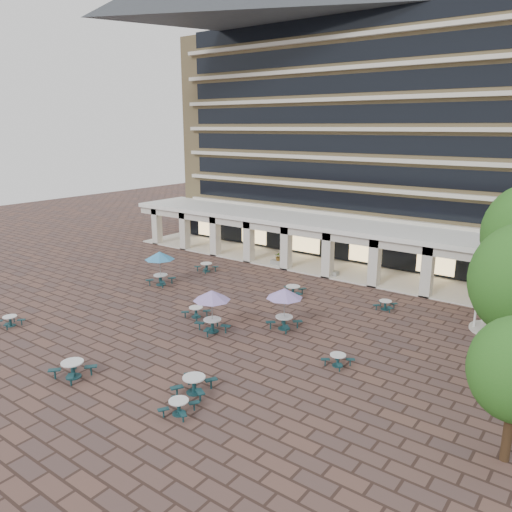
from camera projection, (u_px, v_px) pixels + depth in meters
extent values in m
plane|color=brown|center=(213.00, 314.00, 34.37)|extent=(120.00, 120.00, 0.00)
cube|color=tan|center=(374.00, 142.00, 51.40)|extent=(40.00, 15.00, 22.00)
cube|color=beige|center=(336.00, 214.00, 47.02)|extent=(36.80, 0.50, 0.35)
cube|color=black|center=(338.00, 200.00, 46.87)|extent=(35.20, 0.05, 1.60)
cube|color=beige|center=(338.00, 187.00, 46.36)|extent=(36.80, 0.50, 0.35)
cube|color=black|center=(339.00, 172.00, 46.21)|extent=(35.20, 0.05, 1.60)
cube|color=beige|center=(339.00, 158.00, 45.71)|extent=(36.80, 0.50, 0.35)
cube|color=black|center=(341.00, 144.00, 45.56)|extent=(35.20, 0.05, 1.60)
cube|color=beige|center=(340.00, 129.00, 45.05)|extent=(36.80, 0.50, 0.35)
cube|color=black|center=(342.00, 114.00, 44.90)|extent=(35.20, 0.05, 1.60)
cube|color=beige|center=(341.00, 99.00, 44.39)|extent=(36.80, 0.50, 0.35)
cube|color=black|center=(343.00, 84.00, 44.25)|extent=(35.20, 0.05, 1.60)
cube|color=beige|center=(342.00, 68.00, 43.74)|extent=(36.80, 0.50, 0.35)
cube|color=black|center=(344.00, 52.00, 43.59)|extent=(35.20, 0.05, 1.60)
cube|color=beige|center=(344.00, 36.00, 43.08)|extent=(36.80, 0.50, 0.35)
cube|color=black|center=(346.00, 20.00, 42.94)|extent=(35.20, 0.05, 1.60)
cube|color=white|center=(322.00, 222.00, 44.96)|extent=(42.00, 6.60, 0.40)
cube|color=beige|center=(305.00, 232.00, 42.86)|extent=(42.00, 0.30, 0.90)
cube|color=black|center=(335.00, 242.00, 47.66)|extent=(38.00, 0.15, 3.20)
cube|color=beige|center=(320.00, 266.00, 46.00)|extent=(42.00, 6.00, 0.12)
cube|color=beige|center=(157.00, 226.00, 54.46)|extent=(0.80, 0.80, 4.00)
cube|color=beige|center=(185.00, 231.00, 52.02)|extent=(0.80, 0.80, 4.00)
cube|color=beige|center=(215.00, 236.00, 49.59)|extent=(0.80, 0.80, 4.00)
cube|color=beige|center=(249.00, 241.00, 47.15)|extent=(0.80, 0.80, 4.00)
cube|color=beige|center=(286.00, 248.00, 44.71)|extent=(0.80, 0.80, 4.00)
cube|color=beige|center=(328.00, 255.00, 42.27)|extent=(0.80, 0.80, 4.00)
cube|color=beige|center=(375.00, 262.00, 39.84)|extent=(0.80, 0.80, 4.00)
cube|color=beige|center=(427.00, 271.00, 37.40)|extent=(0.80, 0.80, 4.00)
cube|color=beige|center=(488.00, 281.00, 34.96)|extent=(0.80, 0.80, 4.00)
cube|color=#FFD88C|center=(209.00, 225.00, 56.83)|extent=(3.20, 0.08, 2.40)
cube|color=#FFD88C|center=(254.00, 232.00, 53.13)|extent=(3.20, 0.08, 2.40)
cube|color=#FFD88C|center=(305.00, 240.00, 49.44)|extent=(3.20, 0.08, 2.40)
cube|color=#FFD88C|center=(365.00, 249.00, 45.74)|extent=(3.20, 0.08, 2.40)
cube|color=#FFD88C|center=(436.00, 260.00, 42.05)|extent=(3.20, 0.08, 2.40)
cylinder|color=#143B3C|center=(11.00, 326.00, 32.33)|extent=(0.61, 0.61, 0.04)
cylinder|color=#143B3C|center=(10.00, 322.00, 32.27)|extent=(0.16, 0.16, 0.58)
cylinder|color=silver|center=(10.00, 317.00, 32.18)|extent=(0.88, 0.88, 0.04)
cube|color=#143B3C|center=(21.00, 320.00, 32.33)|extent=(0.52, 0.51, 0.04)
cylinder|color=#143B3C|center=(22.00, 323.00, 32.38)|extent=(0.07, 0.07, 0.37)
cube|color=#143B3C|center=(14.00, 316.00, 32.90)|extent=(0.51, 0.52, 0.04)
cylinder|color=#143B3C|center=(14.00, 319.00, 32.95)|extent=(0.07, 0.07, 0.37)
cube|color=#143B3C|center=(7.00, 324.00, 31.58)|extent=(0.51, 0.52, 0.04)
cylinder|color=#143B3C|center=(7.00, 327.00, 31.64)|extent=(0.07, 0.07, 0.37)
cylinder|color=#143B3C|center=(74.00, 377.00, 25.73)|extent=(0.79, 0.79, 0.05)
cylinder|color=#143B3C|center=(73.00, 370.00, 25.64)|extent=(0.20, 0.20, 0.75)
cylinder|color=silver|center=(72.00, 362.00, 25.52)|extent=(1.14, 1.14, 0.06)
cube|color=#143B3C|center=(91.00, 366.00, 25.79)|extent=(0.65, 0.68, 0.06)
cylinder|color=#143B3C|center=(91.00, 371.00, 25.86)|extent=(0.09, 0.09, 0.48)
cube|color=#143B3C|center=(75.00, 361.00, 26.44)|extent=(0.68, 0.65, 0.06)
cylinder|color=#143B3C|center=(75.00, 365.00, 26.51)|extent=(0.09, 0.09, 0.48)
cube|color=#143B3C|center=(55.00, 370.00, 25.42)|extent=(0.65, 0.68, 0.06)
cylinder|color=#143B3C|center=(55.00, 375.00, 25.49)|extent=(0.09, 0.09, 0.48)
cube|color=#143B3C|center=(70.00, 376.00, 24.77)|extent=(0.68, 0.65, 0.06)
cylinder|color=#143B3C|center=(71.00, 381.00, 24.83)|extent=(0.09, 0.09, 0.48)
cylinder|color=#143B3C|center=(179.00, 413.00, 22.44)|extent=(0.63, 0.63, 0.04)
cylinder|color=#143B3C|center=(179.00, 408.00, 22.37)|extent=(0.16, 0.16, 0.60)
cylinder|color=silver|center=(179.00, 401.00, 22.27)|extent=(0.90, 0.90, 0.05)
cube|color=#143B3C|center=(194.00, 403.00, 22.61)|extent=(0.47, 0.56, 0.05)
cylinder|color=#143B3C|center=(194.00, 407.00, 22.66)|extent=(0.07, 0.07, 0.38)
cube|color=#143B3C|center=(175.00, 398.00, 22.97)|extent=(0.56, 0.47, 0.05)
cylinder|color=#143B3C|center=(175.00, 402.00, 23.02)|extent=(0.07, 0.07, 0.38)
cube|color=#143B3C|center=(163.00, 409.00, 22.07)|extent=(0.47, 0.56, 0.05)
cylinder|color=#143B3C|center=(164.00, 413.00, 22.13)|extent=(0.07, 0.07, 0.38)
cube|color=#143B3C|center=(183.00, 414.00, 21.71)|extent=(0.56, 0.47, 0.05)
cylinder|color=#143B3C|center=(183.00, 418.00, 21.77)|extent=(0.07, 0.07, 0.38)
cylinder|color=#143B3C|center=(194.00, 392.00, 24.23)|extent=(0.78, 0.78, 0.04)
cylinder|color=#143B3C|center=(194.00, 386.00, 24.14)|extent=(0.20, 0.20, 0.73)
cylinder|color=silver|center=(194.00, 377.00, 24.03)|extent=(1.11, 1.11, 0.06)
cube|color=#143B3C|center=(211.00, 380.00, 24.47)|extent=(0.56, 0.69, 0.06)
cylinder|color=#143B3C|center=(211.00, 384.00, 24.53)|extent=(0.09, 0.09, 0.47)
cube|color=#143B3C|center=(189.00, 376.00, 24.87)|extent=(0.69, 0.56, 0.06)
cylinder|color=#143B3C|center=(189.00, 380.00, 24.93)|extent=(0.09, 0.09, 0.47)
cube|color=#143B3C|center=(177.00, 387.00, 23.75)|extent=(0.56, 0.69, 0.06)
cylinder|color=#143B3C|center=(177.00, 392.00, 23.81)|extent=(0.09, 0.09, 0.47)
cube|color=#143B3C|center=(200.00, 392.00, 23.35)|extent=(0.69, 0.56, 0.06)
cylinder|color=#143B3C|center=(200.00, 397.00, 23.41)|extent=(0.09, 0.09, 0.47)
cylinder|color=#143B3C|center=(161.00, 285.00, 40.70)|extent=(0.80, 0.80, 0.05)
cylinder|color=#143B3C|center=(161.00, 280.00, 40.61)|extent=(0.21, 0.21, 0.76)
cylinder|color=silver|center=(161.00, 275.00, 40.50)|extent=(1.15, 1.15, 0.06)
cube|color=#143B3C|center=(172.00, 278.00, 40.86)|extent=(0.62, 0.70, 0.06)
cylinder|color=#143B3C|center=(172.00, 281.00, 40.93)|extent=(0.09, 0.09, 0.48)
cube|color=#143B3C|center=(159.00, 276.00, 41.40)|extent=(0.70, 0.62, 0.06)
cylinder|color=#143B3C|center=(159.00, 279.00, 41.46)|extent=(0.09, 0.09, 0.48)
cube|color=#143B3C|center=(150.00, 280.00, 40.30)|extent=(0.62, 0.70, 0.06)
cylinder|color=#143B3C|center=(150.00, 283.00, 40.36)|extent=(0.09, 0.09, 0.48)
cube|color=#143B3C|center=(162.00, 282.00, 39.76)|extent=(0.70, 0.62, 0.06)
cylinder|color=#143B3C|center=(163.00, 285.00, 39.83)|extent=(0.09, 0.09, 0.48)
cylinder|color=gray|center=(160.00, 269.00, 40.36)|extent=(0.06, 0.06, 2.75)
cone|color=#3886BE|center=(160.00, 256.00, 40.08)|extent=(2.41, 2.41, 0.63)
cylinder|color=#143B3C|center=(196.00, 317.00, 33.83)|extent=(0.66, 0.66, 0.04)
cylinder|color=#143B3C|center=(196.00, 313.00, 33.76)|extent=(0.17, 0.17, 0.62)
cylinder|color=silver|center=(196.00, 307.00, 33.66)|extent=(0.94, 0.94, 0.05)
cube|color=#143B3C|center=(207.00, 311.00, 33.83)|extent=(0.55, 0.55, 0.05)
cylinder|color=#143B3C|center=(207.00, 314.00, 33.89)|extent=(0.07, 0.07, 0.39)
cube|color=#143B3C|center=(196.00, 308.00, 34.43)|extent=(0.55, 0.55, 0.05)
cylinder|color=#143B3C|center=(196.00, 310.00, 34.48)|extent=(0.07, 0.07, 0.39)
cube|color=#143B3C|center=(185.00, 312.00, 33.63)|extent=(0.55, 0.55, 0.05)
cylinder|color=#143B3C|center=(185.00, 315.00, 33.68)|extent=(0.07, 0.07, 0.39)
cube|color=#143B3C|center=(196.00, 315.00, 33.03)|extent=(0.55, 0.55, 0.05)
cylinder|color=#143B3C|center=(196.00, 318.00, 33.08)|extent=(0.07, 0.07, 0.39)
cylinder|color=#143B3C|center=(213.00, 331.00, 31.42)|extent=(0.78, 0.78, 0.04)
cylinder|color=#143B3C|center=(212.00, 326.00, 31.33)|extent=(0.20, 0.20, 0.74)
cylinder|color=silver|center=(212.00, 319.00, 31.22)|extent=(1.12, 1.12, 0.06)
cube|color=#143B3C|center=(226.00, 326.00, 31.07)|extent=(0.69, 0.51, 0.06)
cylinder|color=#143B3C|center=(226.00, 330.00, 31.13)|extent=(0.09, 0.09, 0.47)
cube|color=#143B3C|center=(217.00, 319.00, 32.11)|extent=(0.51, 0.69, 0.06)
cylinder|color=#143B3C|center=(217.00, 323.00, 32.18)|extent=(0.09, 0.09, 0.47)
cube|color=#143B3C|center=(200.00, 323.00, 31.53)|extent=(0.69, 0.51, 0.06)
cylinder|color=#143B3C|center=(200.00, 327.00, 31.60)|extent=(0.09, 0.09, 0.47)
cube|color=#143B3C|center=(207.00, 330.00, 30.49)|extent=(0.51, 0.69, 0.06)
cylinder|color=#143B3C|center=(207.00, 333.00, 30.55)|extent=(0.09, 0.09, 0.47)
cylinder|color=gray|center=(212.00, 312.00, 31.09)|extent=(0.06, 0.06, 2.69)
cone|color=#977CC6|center=(212.00, 295.00, 30.82)|extent=(2.35, 2.35, 0.62)
cylinder|color=#143B3C|center=(338.00, 365.00, 26.95)|extent=(0.61, 0.61, 0.03)
cylinder|color=#143B3C|center=(338.00, 361.00, 26.88)|extent=(0.16, 0.16, 0.57)
cylinder|color=silver|center=(338.00, 355.00, 26.79)|extent=(0.86, 0.86, 0.04)
cube|color=#143B3C|center=(350.00, 359.00, 26.85)|extent=(0.53, 0.48, 0.04)
cylinder|color=#143B3C|center=(350.00, 363.00, 26.90)|extent=(0.07, 0.07, 0.36)
cube|color=#143B3C|center=(336.00, 354.00, 27.51)|extent=(0.48, 0.53, 0.04)
cylinder|color=#143B3C|center=(336.00, 357.00, 27.56)|extent=(0.07, 0.07, 0.36)
cube|color=#143B3C|center=(325.00, 359.00, 26.86)|extent=(0.53, 0.48, 0.04)
cylinder|color=#143B3C|center=(325.00, 363.00, 26.91)|extent=(0.07, 0.07, 0.36)
cube|color=#143B3C|center=(340.00, 365.00, 26.21)|extent=(0.48, 0.53, 0.04)
cylinder|color=#143B3C|center=(340.00, 368.00, 26.26)|extent=(0.07, 0.07, 0.36)
cylinder|color=#143B3C|center=(293.00, 296.00, 37.96)|extent=(0.75, 0.75, 0.04)
cylinder|color=#143B3C|center=(293.00, 292.00, 37.88)|extent=(0.19, 0.19, 0.71)
cylinder|color=silver|center=(293.00, 286.00, 37.77)|extent=(1.08, 1.08, 0.05)
cube|color=#143B3C|center=(302.00, 289.00, 38.22)|extent=(0.53, 0.67, 0.05)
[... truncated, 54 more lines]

